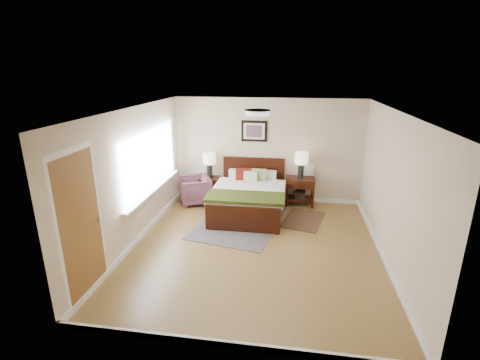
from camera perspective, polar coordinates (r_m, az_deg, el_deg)
The scene contains 18 objects.
floor at distance 6.55m, azimuth 2.54°, elevation -10.88°, with size 5.00×5.00×0.00m, color olive.
back_wall at distance 8.45m, azimuth 4.52°, elevation 4.84°, with size 4.50×0.04×2.50m, color #CBB593.
front_wall at distance 3.78m, azimuth -1.45°, elevation -12.30°, with size 4.50×0.04×2.50m, color #CBB593.
left_wall at distance 6.65m, azimuth -16.94°, elevation 0.50°, with size 0.04×5.00×2.50m, color #CBB593.
right_wall at distance 6.24m, azimuth 23.70°, elevation -1.38°, with size 0.04×5.00×2.50m, color #CBB593.
ceiling at distance 5.78m, azimuth 2.89°, elevation 11.41°, with size 4.50×5.00×0.02m, color white.
window at distance 7.21m, azimuth -14.31°, elevation 3.09°, with size 0.11×2.72×1.32m.
door at distance 5.29m, azimuth -24.60°, elevation -6.99°, with size 0.06×1.00×2.18m.
ceil_fixture at distance 5.78m, azimuth 2.88°, elevation 11.07°, with size 0.44×0.44×0.08m.
bed at distance 7.77m, azimuth 1.45°, elevation -2.13°, with size 1.63×1.96×1.06m.
wall_art at distance 8.35m, azimuth 2.34°, elevation 8.02°, with size 0.62×0.05×0.50m.
nightstand_left at distance 8.64m, azimuth -4.99°, elevation -0.40°, with size 0.48×0.43×0.57m.
nightstand_right at distance 8.43m, azimuth 9.79°, elevation -1.43°, with size 0.67×0.50×0.67m.
lamp_left at distance 8.50m, azimuth -5.05°, elevation 3.10°, with size 0.31×0.31×0.61m.
lamp_right at distance 8.25m, azimuth 10.04°, elevation 3.11°, with size 0.31×0.31×0.61m.
armchair at distance 8.49m, azimuth -7.38°, elevation -1.67°, with size 0.70×0.72×0.66m, color brown.
rug_persian at distance 7.48m, azimuth -0.01°, elevation -6.96°, with size 1.57×2.22×0.01m, color #0C1640.
rug_navy at distance 7.74m, azimuth 10.34°, elevation -6.40°, with size 0.77×1.15×0.01m, color black.
Camera 1 is at (0.59, -5.71, 3.15)m, focal length 26.00 mm.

